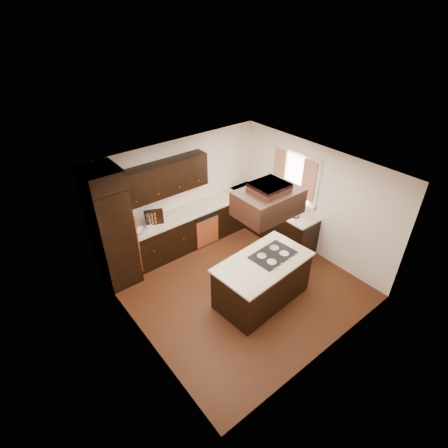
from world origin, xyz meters
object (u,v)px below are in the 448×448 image
(spice_rack, at_px, (154,217))
(island, at_px, (262,281))
(range_hood, at_px, (268,202))
(oven_column, at_px, (113,236))

(spice_rack, bearing_deg, island, -46.04)
(range_hood, distance_m, spice_rack, 2.75)
(island, xyz_separation_m, spice_rack, (-0.93, 2.35, 0.64))
(range_hood, bearing_deg, island, 29.03)
(range_hood, bearing_deg, spice_rack, 111.39)
(spice_rack, bearing_deg, oven_column, -151.56)
(oven_column, height_order, spice_rack, oven_column)
(oven_column, bearing_deg, range_hood, -50.26)
(spice_rack, bearing_deg, range_hood, -46.26)
(oven_column, bearing_deg, spice_rack, 6.09)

